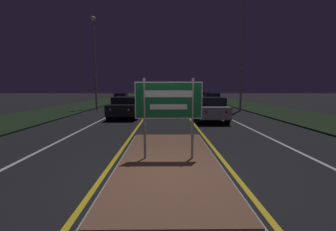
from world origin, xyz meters
The scene contains 19 objects.
ground_plane centered at (0.00, 0.00, 0.00)m, with size 160.00×160.00×0.00m, color black.
median_island centered at (0.00, 0.88, 0.04)m, with size 2.72×6.47×0.10m.
verge_left centered at (-9.50, 20.00, 0.04)m, with size 5.00×100.00×0.08m.
verge_right centered at (9.50, 20.00, 0.04)m, with size 5.00×100.00×0.08m.
centre_line_yellow_left centered at (-1.55, 25.00, 0.00)m, with size 0.12×70.00×0.01m.
centre_line_yellow_right centered at (1.55, 25.00, 0.00)m, with size 0.12×70.00×0.01m.
lane_line_white_left centered at (-4.20, 25.00, 0.00)m, with size 0.12×70.00×0.01m.
lane_line_white_right centered at (4.20, 25.00, 0.00)m, with size 0.12×70.00×0.01m.
edge_line_white_left centered at (-7.20, 25.00, 0.00)m, with size 0.10×70.00×0.01m.
edge_line_white_right centered at (7.20, 25.00, 0.00)m, with size 0.10×70.00×0.01m.
highway_sign centered at (0.00, 0.88, 1.62)m, with size 1.82×0.07×2.21m.
streetlight_left_near centered at (-6.58, 15.96, 5.09)m, with size 0.44×0.44×8.44m.
streetlight_right_near centered at (6.63, 14.81, 6.60)m, with size 0.51×0.51×10.62m.
car_receding_0 centered at (2.64, 8.74, 0.78)m, with size 1.86×4.21×1.47m.
car_receding_1 centered at (5.55, 22.48, 0.75)m, with size 1.98×4.26×1.42m.
car_receding_2 centered at (5.72, 30.01, 0.74)m, with size 2.01×4.70×1.39m.
car_receding_3 centered at (2.79, 39.57, 0.76)m, with size 2.03×4.18×1.43m.
car_approaching_0 centered at (-2.84, 10.26, 0.76)m, with size 1.93×4.10×1.42m.
car_approaching_1 centered at (-5.87, 24.19, 0.72)m, with size 1.84×4.27×1.36m.
Camera 1 is at (-0.09, -5.18, 2.05)m, focal length 24.00 mm.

